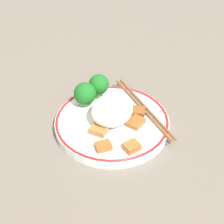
# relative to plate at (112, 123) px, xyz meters

# --- Properties ---
(ground_plane) EXTENTS (3.00, 3.00, 0.00)m
(ground_plane) POSITION_rel_plate_xyz_m (0.00, 0.00, -0.01)
(ground_plane) COLOR #665B51
(plate) EXTENTS (0.22, 0.22, 0.02)m
(plate) POSITION_rel_plate_xyz_m (0.00, 0.00, 0.00)
(plate) COLOR white
(plate) RESTS_ON ground_plane
(rice_mound) EXTENTS (0.08, 0.07, 0.05)m
(rice_mound) POSITION_rel_plate_xyz_m (-0.00, 0.00, 0.03)
(rice_mound) COLOR white
(rice_mound) RESTS_ON plate
(broccoli_back_left) EXTENTS (0.04, 0.04, 0.05)m
(broccoli_back_left) POSITION_rel_plate_xyz_m (-0.04, -0.06, 0.04)
(broccoli_back_left) COLOR #7FB756
(broccoli_back_left) RESTS_ON plate
(broccoli_back_center) EXTENTS (0.04, 0.04, 0.05)m
(broccoli_back_center) POSITION_rel_plate_xyz_m (-0.01, -0.07, 0.03)
(broccoli_back_center) COLOR #7FB756
(broccoli_back_center) RESTS_ON plate
(meat_near_front) EXTENTS (0.04, 0.04, 0.01)m
(meat_near_front) POSITION_rel_plate_xyz_m (0.03, -0.00, 0.01)
(meat_near_front) COLOR #9E6633
(meat_near_front) RESTS_ON plate
(meat_near_left) EXTENTS (0.03, 0.03, 0.01)m
(meat_near_left) POSITION_rel_plate_xyz_m (-0.02, 0.04, 0.01)
(meat_near_left) COLOR brown
(meat_near_left) RESTS_ON plate
(meat_near_right) EXTENTS (0.03, 0.02, 0.01)m
(meat_near_right) POSITION_rel_plate_xyz_m (-0.02, -0.02, 0.01)
(meat_near_right) COLOR brown
(meat_near_right) RESTS_ON plate
(meat_near_back) EXTENTS (0.03, 0.04, 0.01)m
(meat_near_back) POSITION_rel_plate_xyz_m (-0.05, 0.03, 0.01)
(meat_near_back) COLOR brown
(meat_near_back) RESTS_ON plate
(meat_on_rice_edge) EXTENTS (0.03, 0.03, 0.01)m
(meat_on_rice_edge) POSITION_rel_plate_xyz_m (0.07, 0.03, 0.01)
(meat_on_rice_edge) COLOR brown
(meat_on_rice_edge) RESTS_ON plate
(meat_mid_left) EXTENTS (0.03, 0.03, 0.01)m
(meat_mid_left) POSITION_rel_plate_xyz_m (0.04, 0.07, 0.01)
(meat_mid_left) COLOR #995B28
(meat_mid_left) RESTS_ON plate
(chopsticks) EXTENTS (0.10, 0.19, 0.01)m
(chopsticks) POSITION_rel_plate_xyz_m (-0.06, 0.03, 0.01)
(chopsticks) COLOR brown
(chopsticks) RESTS_ON plate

